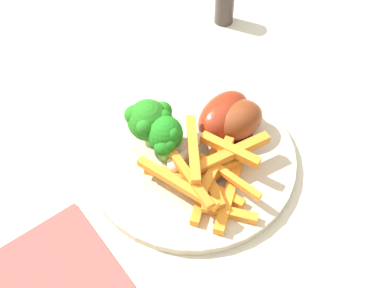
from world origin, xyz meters
TOP-DOWN VIEW (x-y plane):
  - dining_table at (0.00, 0.00)m, footprint 0.98×0.70m
  - dinner_plate at (-0.08, 0.04)m, footprint 0.25×0.25m
  - broccoli_floret_front at (-0.08, 0.07)m, footprint 0.05×0.04m
  - broccoli_floret_middle at (-0.06, 0.09)m, footprint 0.05×0.06m
  - carrot_fries_pile at (-0.12, 0.03)m, footprint 0.13×0.15m
  - chicken_drumstick_near at (-0.04, 0.01)m, footprint 0.12×0.11m
  - chicken_drumstick_far at (-0.05, -0.01)m, footprint 0.08×0.12m
  - pepper_shaker at (0.19, -0.03)m, footprint 0.03×0.03m

SIDE VIEW (x-z plane):
  - dining_table at x=0.00m, z-range 0.24..0.98m
  - dinner_plate at x=-0.08m, z-range 0.74..0.75m
  - carrot_fries_pile at x=-0.12m, z-range 0.74..0.79m
  - pepper_shaker at x=0.19m, z-range 0.74..0.80m
  - chicken_drumstick_far at x=-0.05m, z-range 0.75..0.79m
  - chicken_drumstick_near at x=-0.04m, z-range 0.75..0.80m
  - broccoli_floret_front at x=-0.08m, z-range 0.76..0.82m
  - broccoli_floret_middle at x=-0.06m, z-range 0.76..0.83m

